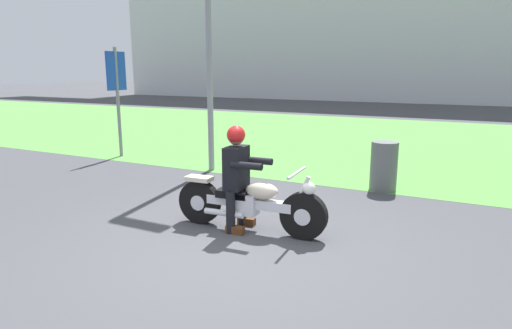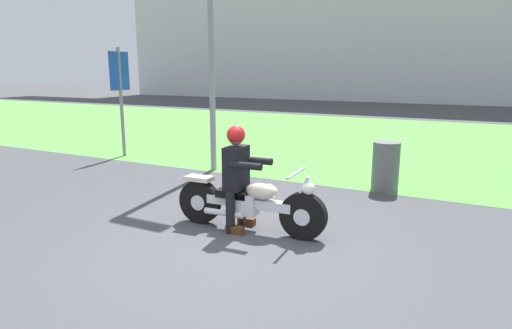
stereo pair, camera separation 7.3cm
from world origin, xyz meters
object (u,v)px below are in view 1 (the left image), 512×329
object	(u,v)px
sign_banner	(117,85)
trash_can	(384,166)
motorcycle_lead	(249,203)
rider_lead	(238,170)

from	to	relation	value
sign_banner	trash_can	bearing A→B (deg)	-2.47
trash_can	motorcycle_lead	bearing A→B (deg)	-112.25
motorcycle_lead	trash_can	xyz separation A→B (m)	(1.16, 2.84, 0.05)
motorcycle_lead	sign_banner	bearing A→B (deg)	145.62
trash_can	sign_banner	size ratio (longest dim) A/B	0.33
motorcycle_lead	trash_can	size ratio (longest dim) A/B	2.43
rider_lead	sign_banner	xyz separation A→B (m)	(-5.02, 3.12, 0.92)
sign_banner	motorcycle_lead	bearing A→B (deg)	-30.99
rider_lead	trash_can	bearing A→B (deg)	61.57
rider_lead	sign_banner	world-z (taller)	sign_banner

